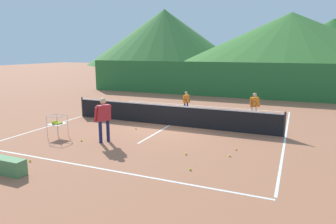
# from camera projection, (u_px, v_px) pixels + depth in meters

# --- Properties ---
(ground_plane) EXTENTS (120.00, 120.00, 0.00)m
(ground_plane) POSITION_uv_depth(u_px,v_px,m) (170.00, 125.00, 14.29)
(ground_plane) COLOR #A86647
(line_baseline_near) EXTENTS (10.22, 0.08, 0.01)m
(line_baseline_near) POSITION_uv_depth(u_px,v_px,m) (96.00, 168.00, 9.10)
(line_baseline_near) COLOR white
(line_baseline_near) RESTS_ON ground
(line_baseline_far) EXTENTS (10.22, 0.08, 0.01)m
(line_baseline_far) POSITION_uv_depth(u_px,v_px,m) (203.00, 106.00, 19.23)
(line_baseline_far) COLOR white
(line_baseline_far) RESTS_ON ground
(line_sideline_west) EXTENTS (0.08, 11.24, 0.01)m
(line_sideline_west) POSITION_uv_depth(u_px,v_px,m) (82.00, 116.00, 16.25)
(line_sideline_west) COLOR white
(line_sideline_west) RESTS_ON ground
(line_sideline_east) EXTENTS (0.08, 11.24, 0.01)m
(line_sideline_east) POSITION_uv_depth(u_px,v_px,m) (285.00, 137.00, 12.33)
(line_sideline_east) COLOR white
(line_sideline_east) RESTS_ON ground
(line_service_center) EXTENTS (0.08, 6.24, 0.01)m
(line_service_center) POSITION_uv_depth(u_px,v_px,m) (170.00, 125.00, 14.29)
(line_service_center) COLOR white
(line_service_center) RESTS_ON ground
(tennis_net) EXTENTS (10.16, 0.08, 1.05)m
(tennis_net) POSITION_uv_depth(u_px,v_px,m) (170.00, 115.00, 14.19)
(tennis_net) COLOR #333338
(tennis_net) RESTS_ON ground
(instructor) EXTENTS (0.53, 0.85, 1.72)m
(instructor) POSITION_uv_depth(u_px,v_px,m) (104.00, 116.00, 11.47)
(instructor) COLOR #191E4C
(instructor) RESTS_ON ground
(student_0) EXTENTS (0.41, 0.68, 1.23)m
(student_0) POSITION_uv_depth(u_px,v_px,m) (186.00, 100.00, 16.89)
(student_0) COLOR navy
(student_0) RESTS_ON ground
(student_1) EXTENTS (0.52, 0.69, 1.37)m
(student_1) POSITION_uv_depth(u_px,v_px,m) (254.00, 104.00, 15.29)
(student_1) COLOR silver
(student_1) RESTS_ON ground
(ball_cart) EXTENTS (0.58, 0.58, 0.90)m
(ball_cart) POSITION_uv_depth(u_px,v_px,m) (57.00, 123.00, 12.23)
(ball_cart) COLOR #B7B7BC
(ball_cart) RESTS_ON ground
(tennis_ball_0) EXTENTS (0.07, 0.07, 0.07)m
(tennis_ball_0) POSITION_uv_depth(u_px,v_px,m) (30.00, 161.00, 9.60)
(tennis_ball_0) COLOR yellow
(tennis_ball_0) RESTS_ON ground
(tennis_ball_1) EXTENTS (0.07, 0.07, 0.07)m
(tennis_ball_1) POSITION_uv_depth(u_px,v_px,m) (186.00, 154.00, 10.23)
(tennis_ball_1) COLOR yellow
(tennis_ball_1) RESTS_ON ground
(tennis_ball_2) EXTENTS (0.07, 0.07, 0.07)m
(tennis_ball_2) POSITION_uv_depth(u_px,v_px,m) (230.00, 156.00, 10.06)
(tennis_ball_2) COLOR yellow
(tennis_ball_2) RESTS_ON ground
(tennis_ball_3) EXTENTS (0.07, 0.07, 0.07)m
(tennis_ball_3) POSITION_uv_depth(u_px,v_px,m) (81.00, 140.00, 11.76)
(tennis_ball_3) COLOR yellow
(tennis_ball_3) RESTS_ON ground
(tennis_ball_4) EXTENTS (0.07, 0.07, 0.07)m
(tennis_ball_4) POSITION_uv_depth(u_px,v_px,m) (236.00, 149.00, 10.72)
(tennis_ball_4) COLOR yellow
(tennis_ball_4) RESTS_ON ground
(tennis_ball_5) EXTENTS (0.07, 0.07, 0.07)m
(tennis_ball_5) POSITION_uv_depth(u_px,v_px,m) (190.00, 169.00, 8.91)
(tennis_ball_5) COLOR yellow
(tennis_ball_5) RESTS_ON ground
(tennis_ball_6) EXTENTS (0.07, 0.07, 0.07)m
(tennis_ball_6) POSITION_uv_depth(u_px,v_px,m) (136.00, 128.00, 13.57)
(tennis_ball_6) COLOR yellow
(tennis_ball_6) RESTS_ON ground
(windscreen_fence) EXTENTS (22.48, 0.08, 2.62)m
(windscreen_fence) POSITION_uv_depth(u_px,v_px,m) (220.00, 80.00, 22.79)
(windscreen_fence) COLOR #286B33
(windscreen_fence) RESTS_ON ground
(courtside_bench) EXTENTS (1.50, 0.36, 0.46)m
(courtside_bench) POSITION_uv_depth(u_px,v_px,m) (3.00, 165.00, 8.69)
(courtside_bench) COLOR #4C7F4C
(courtside_bench) RESTS_ON ground
(hill_0) EXTENTS (49.14, 49.14, 10.98)m
(hill_0) POSITION_uv_depth(u_px,v_px,m) (290.00, 40.00, 61.22)
(hill_0) COLOR #38702D
(hill_0) RESTS_ON ground
(hill_1) EXTENTS (38.87, 38.87, 13.66)m
(hill_1) POSITION_uv_depth(u_px,v_px,m) (164.00, 37.00, 77.09)
(hill_1) COLOR #427A38
(hill_1) RESTS_ON ground
(hill_2) EXTENTS (36.29, 36.29, 10.70)m
(hill_2) POSITION_uv_depth(u_px,v_px,m) (332.00, 42.00, 70.39)
(hill_2) COLOR #2D6628
(hill_2) RESTS_ON ground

